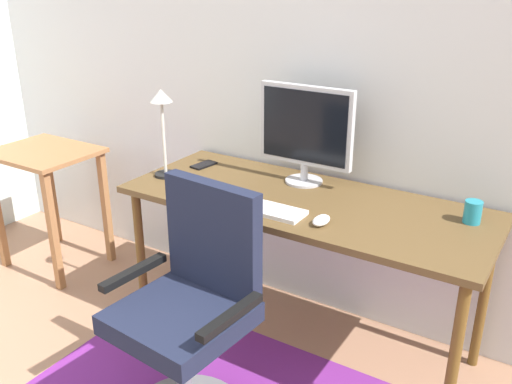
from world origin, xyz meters
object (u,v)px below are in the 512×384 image
Objects in this scene: coffee_cup at (473,212)px; monitor at (306,129)px; office_chair at (191,328)px; side_table at (47,176)px; cell_phone at (204,165)px; desk_lamp at (162,115)px; keyboard at (257,207)px; computer_mouse at (321,220)px; desk at (304,214)px.

monitor is at bearing 176.59° from coffee_cup.
office_chair is 1.64m from side_table.
cell_phone is 0.38m from desk_lamp.
keyboard is 4.13× the size of computer_mouse.
desk is 15.98× the size of computer_mouse.
keyboard is 0.99× the size of desk_lamp.
computer_mouse is 0.95m from desk_lamp.
coffee_cup reaches higher than side_table.
coffee_cup is 1.35m from cell_phone.
keyboard is 3.07× the size of cell_phone.
side_table is (-0.93, -0.01, -0.49)m from desk_lamp.
desk_lamp is (-0.62, -0.29, 0.05)m from monitor.
keyboard is at bearing -157.11° from coffee_cup.
office_chair is (-0.81, -0.83, -0.37)m from coffee_cup.
coffee_cup reaches higher than desk.
desk is at bearing -61.65° from monitor.
cell_phone is 0.19× the size of side_table.
office_chair reaches higher than side_table.
coffee_cup is 0.22× the size of desk_lamp.
monitor reaches higher than desk_lamp.
desk is 0.71m from coffee_cup.
office_chair reaches higher than cell_phone.
coffee_cup is (0.81, 0.34, 0.04)m from keyboard.
keyboard is at bearing 95.38° from office_chair.
coffee_cup is 0.67× the size of cell_phone.
monitor is 0.82m from coffee_cup.
computer_mouse is at bearing -6.26° from desk_lamp.
side_table is (-1.83, 0.09, -0.20)m from computer_mouse.
cell_phone is at bearing 169.21° from desk.
cell_phone is at bearing 72.83° from desk_lamp.
keyboard is 1.54m from side_table.
desk reaches higher than side_table.
coffee_cup is at bearing 50.66° from office_chair.
cell_phone is 0.32× the size of desk_lamp.
desk_lamp is 0.44× the size of office_chair.
coffee_cup is at bearing 11.76° from desk.
cell_phone is at bearing -179.24° from coffee_cup.
coffee_cup is (0.69, 0.14, 0.12)m from desk.
cell_phone is 1.02m from office_chair.
computer_mouse is at bearing -146.56° from coffee_cup.
monitor reaches higher than cell_phone.
cell_phone is at bearing 12.98° from side_table.
desk is at bearing 132.21° from computer_mouse.
desk_lamp reaches higher than coffee_cup.
coffee_cup is at bearing 22.89° from keyboard.
computer_mouse is at bearing -54.04° from monitor.
monitor is at bearing 14.80° from cell_phone.
office_chair reaches higher than computer_mouse.
monitor is (-0.10, 0.19, 0.33)m from desk.
keyboard reaches higher than cell_phone.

